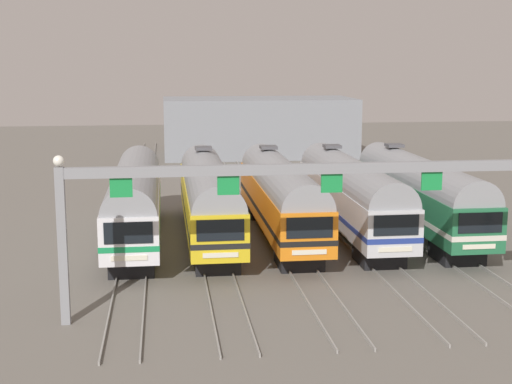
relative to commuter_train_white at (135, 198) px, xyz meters
name	(u,v)px	position (x,y,z in m)	size (l,w,h in m)	color
ground_plane	(280,238)	(8.64, 0.01, -2.69)	(160.00, 160.00, 0.00)	slate
track_bed	(248,189)	(8.64, 17.01, -2.61)	(18.78, 70.00, 0.15)	gray
commuter_train_white	(135,198)	(0.00, 0.00, 0.00)	(2.88, 18.06, 4.77)	white
commuter_train_yellow	(209,196)	(4.32, 0.00, 0.00)	(2.88, 18.06, 5.05)	gold
commuter_train_orange	(280,194)	(8.64, 0.00, 0.00)	(2.88, 18.06, 5.05)	orange
commuter_train_silver	(350,193)	(12.96, 0.00, 0.00)	(2.88, 18.06, 5.05)	silver
commuter_train_green	(418,191)	(17.28, 0.00, 0.00)	(2.88, 18.06, 5.05)	#236B42
catenary_gantry	(332,192)	(8.64, -13.49, 2.58)	(22.52, 0.44, 6.97)	gray
maintenance_building	(259,127)	(12.36, 38.87, 0.53)	(21.13, 10.00, 6.44)	gray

